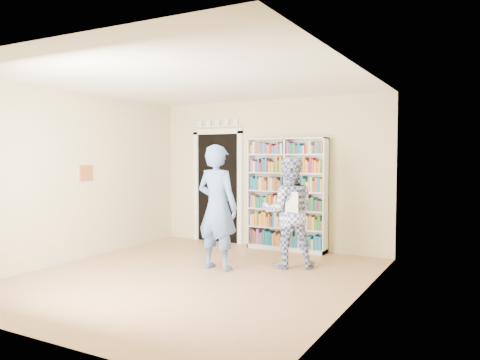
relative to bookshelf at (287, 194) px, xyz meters
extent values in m
plane|color=#A5754F|center=(-0.41, -2.34, -1.01)|extent=(5.00, 5.00, 0.00)
plane|color=white|center=(-0.41, -2.34, 1.69)|extent=(5.00, 5.00, 0.00)
plane|color=beige|center=(-0.41, 0.16, 0.34)|extent=(4.50, 0.00, 4.50)
plane|color=beige|center=(-2.66, -2.34, 0.34)|extent=(0.00, 5.00, 5.00)
plane|color=beige|center=(1.84, -2.34, 0.34)|extent=(0.00, 5.00, 5.00)
cube|color=white|center=(0.00, 0.00, -0.01)|extent=(1.45, 0.27, 1.99)
cube|color=white|center=(0.00, 0.00, -0.01)|extent=(0.02, 0.27, 1.99)
cube|color=black|center=(-1.51, 0.14, 0.04)|extent=(0.90, 0.03, 2.10)
cube|color=white|center=(-2.01, 0.12, 0.04)|extent=(0.10, 0.06, 2.20)
cube|color=white|center=(-1.01, 0.12, 0.04)|extent=(0.10, 0.06, 2.20)
cube|color=white|center=(-1.51, 0.12, 1.14)|extent=(1.10, 0.06, 0.10)
cube|color=white|center=(-1.51, 0.12, 1.24)|extent=(1.10, 0.08, 0.02)
cube|color=maroon|center=(-2.64, -2.14, 0.39)|extent=(0.03, 0.25, 0.25)
imported|color=#4F71B1|center=(-0.35, -1.79, -0.08)|extent=(0.71, 0.50, 1.84)
imported|color=#324999|center=(0.52, -1.15, -0.17)|extent=(1.01, 0.94, 1.67)
cube|color=white|center=(0.66, -1.38, 0.00)|extent=(0.21, 0.04, 0.30)
camera|label=1|loc=(3.23, -7.64, 0.68)|focal=35.00mm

